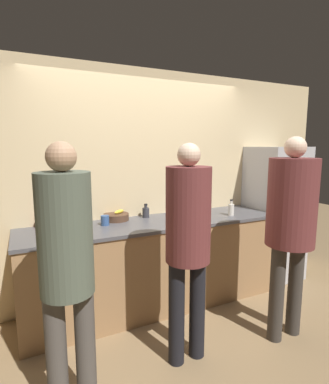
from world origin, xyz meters
The scene contains 15 objects.
ground_plane centered at (0.00, 0.00, 0.00)m, with size 14.00×14.00×0.00m, color #8C704C.
wall_back centered at (0.00, 0.74, 1.30)m, with size 5.20×0.06×2.60m.
counter centered at (0.00, 0.40, 0.48)m, with size 2.79×0.72×0.95m.
refrigerator centered at (1.74, 0.41, 0.87)m, with size 0.63×0.65×1.74m.
person_left centered at (-1.05, -0.65, 1.05)m, with size 0.33×0.33×1.78m.
person_center centered at (-0.12, -0.52, 1.06)m, with size 0.35×0.35×1.78m.
person_right centered at (0.85, -0.64, 1.14)m, with size 0.42×0.42×1.83m.
fruit_bowl centered at (-0.36, 0.61, 0.99)m, with size 0.27×0.27×0.11m.
utensil_crock centered at (0.54, 0.52, 1.02)m, with size 0.13×0.13×0.27m.
bottle_red centered at (-0.87, 0.28, 1.03)m, with size 0.06×0.06×0.21m.
bottle_clear centered at (0.90, 0.26, 1.03)m, with size 0.07×0.07×0.19m.
bottle_dark centered at (-0.02, 0.60, 1.01)m, with size 0.08×0.08×0.16m.
cup_blue centered at (-0.53, 0.46, 1.00)m, with size 0.08×0.08×0.10m.
cup_red centered at (-1.13, 0.64, 1.00)m, with size 0.09×0.09×0.10m.
potted_plant centered at (-0.89, 0.64, 1.08)m, with size 0.15×0.15×0.24m.
Camera 1 is at (-1.26, -2.47, 1.75)m, focal length 28.00 mm.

